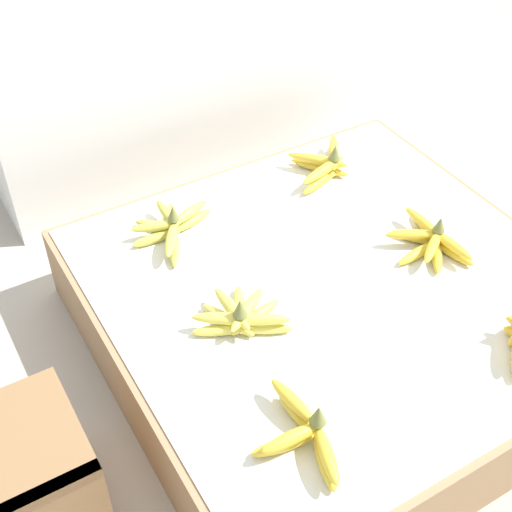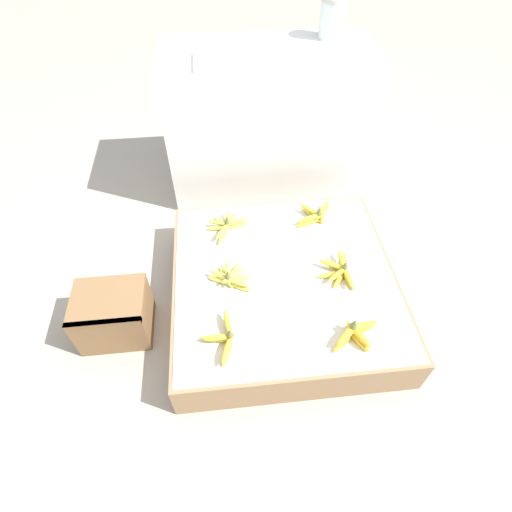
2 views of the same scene
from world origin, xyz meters
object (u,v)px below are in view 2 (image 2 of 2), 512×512
object	(u,v)px
banana_bunch_back_midleft	(316,215)
banana_bunch_middle_midleft	(340,270)
banana_bunch_front_midleft	(355,333)
glass_jar	(332,18)
banana_bunch_middle_left	(231,278)
foam_tray_white	(219,61)
wooden_crate	(114,315)
banana_bunch_front_left	(224,338)
banana_bunch_back_left	(227,225)

from	to	relation	value
banana_bunch_back_midleft	banana_bunch_middle_midleft	bearing A→B (deg)	-84.52
banana_bunch_front_midleft	glass_jar	xyz separation A→B (m)	(0.16, 1.46, 0.64)
banana_bunch_middle_left	foam_tray_white	xyz separation A→B (m)	(0.03, 0.89, 0.56)
banana_bunch_middle_left	glass_jar	xyz separation A→B (m)	(0.63, 1.13, 0.65)
wooden_crate	banana_bunch_middle_left	world-z (taller)	banana_bunch_middle_left
banana_bunch_front_midleft	banana_bunch_middle_midleft	xyz separation A→B (m)	(0.02, 0.32, -0.01)
banana_bunch_front_midleft	banana_bunch_middle_left	distance (m)	0.57
glass_jar	foam_tray_white	world-z (taller)	glass_jar
banana_bunch_front_left	foam_tray_white	bearing A→B (deg)	86.45
banana_bunch_middle_midleft	banana_bunch_back_midleft	xyz separation A→B (m)	(-0.04, 0.37, 0.00)
wooden_crate	glass_jar	size ratio (longest dim) A/B	1.58
banana_bunch_front_left	banana_bunch_middle_left	bearing A→B (deg)	81.70
wooden_crate	banana_bunch_front_midleft	size ratio (longest dim) A/B	1.47
banana_bunch_middle_left	banana_bunch_back_left	xyz separation A→B (m)	(0.00, 0.34, -0.00)
banana_bunch_front_left	banana_bunch_back_midleft	bearing A→B (deg)	52.72
foam_tray_white	wooden_crate	bearing A→B (deg)	-120.17
wooden_crate	banana_bunch_back_left	size ratio (longest dim) A/B	1.39
banana_bunch_front_midleft	banana_bunch_middle_left	size ratio (longest dim) A/B	1.01
banana_bunch_back_midleft	glass_jar	world-z (taller)	glass_jar
banana_bunch_middle_midleft	foam_tray_white	world-z (taller)	foam_tray_white
banana_bunch_middle_midleft	banana_bunch_back_left	bearing A→B (deg)	144.75
banana_bunch_middle_midleft	wooden_crate	bearing A→B (deg)	-176.66
banana_bunch_front_left	foam_tray_white	distance (m)	1.31
banana_bunch_back_left	glass_jar	world-z (taller)	glass_jar
banana_bunch_front_midleft	foam_tray_white	size ratio (longest dim) A/B	0.84
banana_bunch_back_left	glass_jar	bearing A→B (deg)	51.77
wooden_crate	banana_bunch_back_midleft	bearing A→B (deg)	23.55
banana_bunch_front_midleft	glass_jar	bearing A→B (deg)	83.75
wooden_crate	banana_bunch_back_midleft	xyz separation A→B (m)	(0.98, 0.43, 0.11)
foam_tray_white	banana_bunch_front_midleft	bearing A→B (deg)	-70.24
banana_bunch_front_midleft	glass_jar	world-z (taller)	glass_jar
banana_bunch_middle_left	foam_tray_white	distance (m)	1.05
foam_tray_white	glass_jar	bearing A→B (deg)	22.15
banana_bunch_front_midleft	banana_bunch_middle_midleft	world-z (taller)	banana_bunch_front_midleft
banana_bunch_back_left	glass_jar	distance (m)	1.20
banana_bunch_front_left	banana_bunch_back_left	distance (m)	0.64
banana_bunch_back_midleft	glass_jar	size ratio (longest dim) A/B	1.11
banana_bunch_back_left	glass_jar	xyz separation A→B (m)	(0.63, 0.79, 0.65)
banana_bunch_middle_left	banana_bunch_back_left	bearing A→B (deg)	89.51
banana_bunch_front_left	banana_bunch_middle_midleft	bearing A→B (deg)	28.30
banana_bunch_front_midleft	banana_bunch_middle_left	bearing A→B (deg)	144.58
banana_bunch_front_midleft	banana_bunch_back_midleft	size ratio (longest dim) A/B	0.97
banana_bunch_front_midleft	banana_bunch_middle_midleft	bearing A→B (deg)	85.73
banana_bunch_front_left	banana_bunch_front_midleft	size ratio (longest dim) A/B	1.16
wooden_crate	banana_bunch_front_left	size ratio (longest dim) A/B	1.26
banana_bunch_front_midleft	banana_bunch_middle_midleft	distance (m)	0.32
wooden_crate	banana_bunch_middle_left	distance (m)	0.54
banana_bunch_back_left	wooden_crate	bearing A→B (deg)	-142.51
banana_bunch_middle_midleft	banana_bunch_back_midleft	bearing A→B (deg)	95.48
wooden_crate	banana_bunch_back_left	xyz separation A→B (m)	(0.53, 0.41, 0.10)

